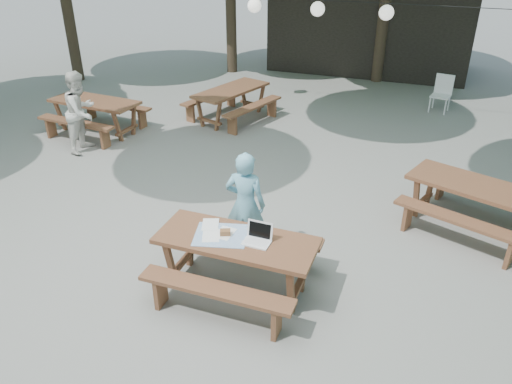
{
  "coord_description": "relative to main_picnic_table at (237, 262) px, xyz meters",
  "views": [
    {
      "loc": [
        2.76,
        -6.17,
        4.18
      ],
      "look_at": [
        0.74,
        -0.73,
        1.05
      ],
      "focal_mm": 35.0,
      "sensor_mm": 36.0,
      "label": 1
    }
  ],
  "objects": [
    {
      "name": "main_picnic_table",
      "position": [
        0.0,
        0.0,
        0.0
      ],
      "size": [
        2.0,
        1.58,
        0.75
      ],
      "color": "#502D1C",
      "rests_on": "ground"
    },
    {
      "name": "ground",
      "position": [
        -0.74,
        1.43,
        -0.39
      ],
      "size": [
        80.0,
        80.0,
        0.0
      ],
      "primitive_type": "plane",
      "color": "slate",
      "rests_on": "ground"
    },
    {
      "name": "paper_lanterns",
      "position": [
        -0.92,
        7.43,
        2.02
      ],
      "size": [
        9.0,
        0.34,
        0.38
      ],
      "color": "black",
      "rests_on": "ground"
    },
    {
      "name": "picnic_table_ne",
      "position": [
        2.85,
        2.58,
        0.0
      ],
      "size": [
        2.32,
        2.13,
        0.75
      ],
      "rotation": [
        0.0,
        0.0,
        -0.35
      ],
      "color": "#502D1C",
      "rests_on": "ground"
    },
    {
      "name": "plastic_chair",
      "position": [
        2.14,
        8.17,
        -0.13
      ],
      "size": [
        0.52,
        0.52,
        0.9
      ],
      "rotation": [
        0.0,
        0.0,
        -0.19
      ],
      "color": "white",
      "rests_on": "ground"
    },
    {
      "name": "second_person",
      "position": [
        -4.65,
        3.07,
        0.44
      ],
      "size": [
        0.68,
        0.84,
        1.65
      ],
      "primitive_type": "imported",
      "rotation": [
        0.0,
        0.0,
        1.64
      ],
      "color": "silver",
      "rests_on": "ground"
    },
    {
      "name": "woman",
      "position": [
        -0.19,
        0.78,
        0.39
      ],
      "size": [
        0.59,
        0.41,
        1.55
      ],
      "primitive_type": "imported",
      "rotation": [
        0.0,
        0.0,
        3.21
      ],
      "color": "#72B9D1",
      "rests_on": "ground"
    },
    {
      "name": "pavilion",
      "position": [
        -0.24,
        11.93,
        1.01
      ],
      "size": [
        6.0,
        3.0,
        2.8
      ],
      "primitive_type": "cube",
      "color": "black",
      "rests_on": "ground"
    },
    {
      "name": "tabletop_clutter",
      "position": [
        -0.21,
        0.01,
        0.37
      ],
      "size": [
        0.77,
        0.7,
        0.08
      ],
      "color": "#3573B5",
      "rests_on": "main_picnic_table"
    },
    {
      "name": "picnic_table_nw",
      "position": [
        -5.03,
        3.98,
        0.0
      ],
      "size": [
        2.06,
        1.72,
        0.75
      ],
      "rotation": [
        0.0,
        0.0,
        -0.08
      ],
      "color": "#502D1C",
      "rests_on": "ground"
    },
    {
      "name": "laptop",
      "position": [
        0.27,
        0.04,
        0.42
      ],
      "size": [
        0.34,
        0.27,
        0.24
      ],
      "rotation": [
        0.0,
        0.0,
        -0.03
      ],
      "color": "white",
      "rests_on": "main_picnic_table"
    },
    {
      "name": "picnic_table_far_w",
      "position": [
        -2.53,
        5.83,
        0.0
      ],
      "size": [
        2.07,
        2.28,
        0.75
      ],
      "rotation": [
        0.0,
        0.0,
        1.27
      ],
      "color": "#502D1C",
      "rests_on": "ground"
    }
  ]
}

